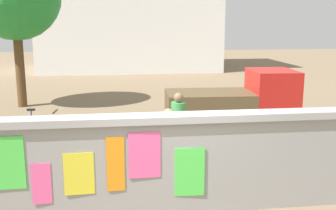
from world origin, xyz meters
The scene contains 8 objects.
ground centered at (0.00, 8.00, 0.00)m, with size 60.00×60.00×0.00m, color #7A664C.
poster_wall centered at (-0.01, 0.00, 0.88)m, with size 7.48×0.42×1.70m.
auto_rickshaw_truck centered at (2.50, 4.47, 0.90)m, with size 3.67×1.67×1.85m.
motorcycle centered at (-1.26, 3.22, 0.46)m, with size 1.89×0.63×0.87m.
bicycle_near centered at (-2.97, 4.27, 0.36)m, with size 1.71×0.44×0.95m.
person_walking centered at (0.04, 0.82, 0.99)m, with size 0.35×0.35×1.62m.
person_bystander centered at (0.49, 2.45, 0.99)m, with size 0.46×0.46×1.62m.
building_background centered at (0.09, 21.42, 4.40)m, with size 11.78×6.93×8.77m.
Camera 1 is at (-0.90, -6.33, 3.20)m, focal length 43.00 mm.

